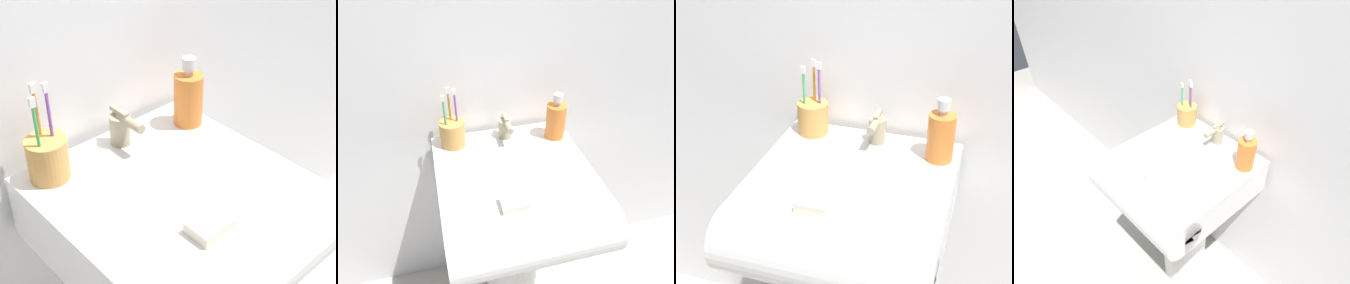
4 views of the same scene
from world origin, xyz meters
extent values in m
cube|color=white|center=(0.00, 0.00, 0.72)|extent=(0.49, 0.46, 0.16)
cylinder|color=white|center=(0.00, -0.23, 0.72)|extent=(0.49, 0.16, 0.16)
cylinder|color=tan|center=(0.02, 0.17, 0.83)|extent=(0.05, 0.05, 0.07)
cylinder|color=tan|center=(0.02, 0.13, 0.87)|extent=(0.02, 0.08, 0.02)
cube|color=tan|center=(0.02, 0.17, 0.88)|extent=(0.01, 0.06, 0.01)
cylinder|color=#D19347|center=(-0.17, 0.17, 0.84)|extent=(0.09, 0.09, 0.09)
cylinder|color=#3FB266|center=(-0.19, 0.16, 0.90)|extent=(0.01, 0.01, 0.17)
cube|color=white|center=(-0.19, 0.16, 0.99)|extent=(0.01, 0.01, 0.02)
cylinder|color=purple|center=(-0.15, 0.18, 0.90)|extent=(0.01, 0.01, 0.18)
cube|color=white|center=(-0.15, 0.18, 1.00)|extent=(0.01, 0.01, 0.02)
cylinder|color=orange|center=(-0.17, 0.19, 0.90)|extent=(0.01, 0.01, 0.18)
cube|color=white|center=(-0.17, 0.19, 1.00)|extent=(0.01, 0.01, 0.02)
cylinder|color=orange|center=(0.19, 0.13, 0.86)|extent=(0.07, 0.07, 0.13)
cylinder|color=silver|center=(0.19, 0.13, 0.93)|extent=(0.02, 0.02, 0.01)
cylinder|color=silver|center=(0.19, 0.13, 0.96)|extent=(0.03, 0.03, 0.03)
cube|color=silver|center=(-0.04, -0.16, 0.81)|extent=(0.08, 0.06, 0.02)
camera|label=1|loc=(-0.56, -0.62, 1.47)|focal=55.00mm
camera|label=2|loc=(-0.22, -0.78, 1.48)|focal=35.00mm
camera|label=3|loc=(0.30, -1.03, 1.49)|focal=55.00mm
camera|label=4|loc=(0.71, -0.68, 1.67)|focal=35.00mm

